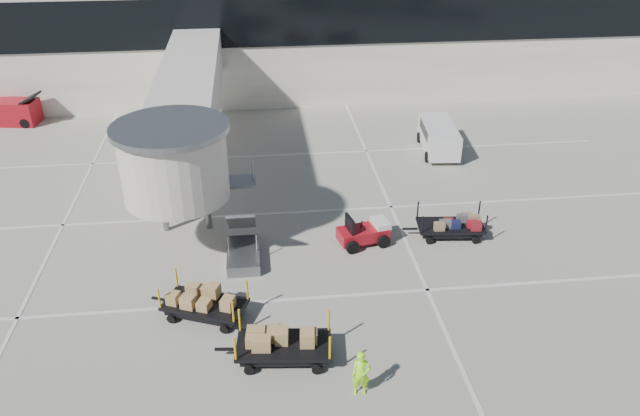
# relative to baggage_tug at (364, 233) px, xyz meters

# --- Properties ---
(ground) EXTENTS (140.00, 140.00, 0.00)m
(ground) POSITION_rel_baggage_tug_xyz_m (-4.06, -5.81, -0.54)
(ground) COLOR #B2AD9F
(ground) RESTS_ON ground
(lane_markings) EXTENTS (40.00, 30.00, 0.02)m
(lane_markings) POSITION_rel_baggage_tug_xyz_m (-4.72, 3.52, -0.53)
(lane_markings) COLOR silver
(lane_markings) RESTS_ON ground
(terminal) EXTENTS (64.00, 12.11, 15.20)m
(terminal) POSITION_rel_baggage_tug_xyz_m (-4.41, 24.13, 3.56)
(terminal) COLOR white
(terminal) RESTS_ON ground
(jet_bridge) EXTENTS (5.70, 20.40, 6.03)m
(jet_bridge) POSITION_rel_baggage_tug_xyz_m (-8.03, 6.45, 3.74)
(jet_bridge) COLOR beige
(jet_bridge) RESTS_ON ground
(baggage_tug) EXTENTS (2.47, 1.87, 1.50)m
(baggage_tug) POSITION_rel_baggage_tug_xyz_m (0.00, 0.00, 0.00)
(baggage_tug) COLOR maroon
(baggage_tug) RESTS_ON ground
(suitcase_cart) EXTENTS (3.76, 1.77, 1.45)m
(suitcase_cart) POSITION_rel_baggage_tug_xyz_m (4.03, 0.21, -0.02)
(suitcase_cart) COLOR black
(suitcase_cart) RESTS_ON ground
(box_cart_near) EXTENTS (4.10, 1.96, 1.58)m
(box_cart_near) POSITION_rel_baggage_tug_xyz_m (-3.97, -7.12, 0.07)
(box_cart_near) COLOR black
(box_cart_near) RESTS_ON ground
(box_cart_far) EXTENTS (3.82, 2.59, 1.49)m
(box_cart_far) POSITION_rel_baggage_tug_xyz_m (-6.97, -4.53, 0.04)
(box_cart_far) COLOR black
(box_cart_far) RESTS_ON ground
(ground_worker) EXTENTS (0.63, 0.42, 1.69)m
(ground_worker) POSITION_rel_baggage_tug_xyz_m (-1.71, -9.05, 0.30)
(ground_worker) COLOR #97FF1A
(ground_worker) RESTS_ON ground
(minivan) EXTENTS (2.29, 4.57, 1.67)m
(minivan) POSITION_rel_baggage_tug_xyz_m (6.19, 9.80, 0.46)
(minivan) COLOR silver
(minivan) RESTS_ON ground
(belt_loader) EXTENTS (4.49, 2.29, 2.07)m
(belt_loader) POSITION_rel_baggage_tug_xyz_m (-20.83, 17.37, 0.24)
(belt_loader) COLOR maroon
(belt_loader) RESTS_ON ground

